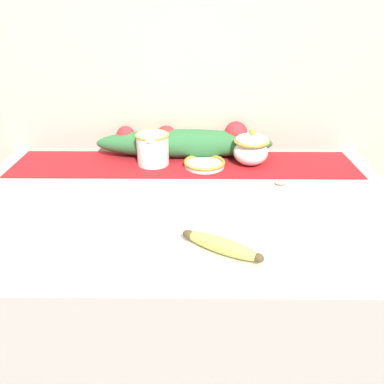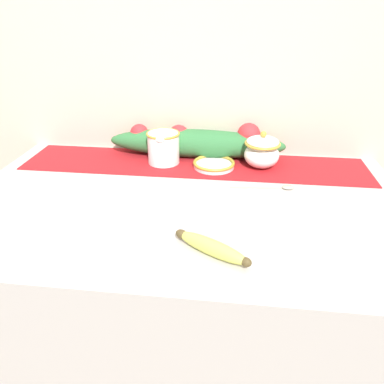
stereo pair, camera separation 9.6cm
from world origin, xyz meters
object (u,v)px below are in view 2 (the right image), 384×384
object	(u,v)px
cream_pitcher	(164,146)
small_dish	(214,164)
banana	(211,247)
sugar_bowl	(262,151)
spoon	(282,187)

from	to	relation	value
cream_pitcher	small_dish	xyz separation A→B (m)	(0.17, -0.02, -0.05)
cream_pitcher	small_dish	world-z (taller)	cream_pitcher
banana	sugar_bowl	bearing A→B (deg)	75.62
small_dish	banana	bearing A→B (deg)	-86.69
cream_pitcher	spoon	world-z (taller)	cream_pitcher
cream_pitcher	sugar_bowl	xyz separation A→B (m)	(0.32, -0.00, -0.00)
spoon	cream_pitcher	bearing A→B (deg)	152.83
sugar_bowl	spoon	distance (m)	0.17
spoon	small_dish	bearing A→B (deg)	142.87
cream_pitcher	banana	size ratio (longest dim) A/B	0.72
small_dish	spoon	xyz separation A→B (m)	(0.21, -0.13, -0.01)
cream_pitcher	spoon	xyz separation A→B (m)	(0.38, -0.15, -0.05)
sugar_bowl	banana	world-z (taller)	sugar_bowl
cream_pitcher	small_dish	bearing A→B (deg)	-7.20
small_dish	banana	world-z (taller)	banana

